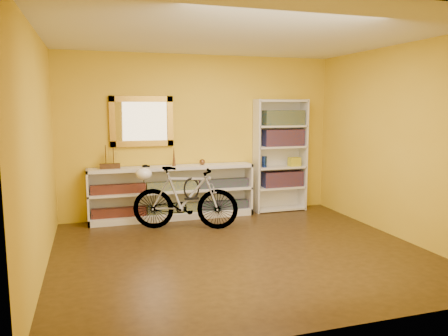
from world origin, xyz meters
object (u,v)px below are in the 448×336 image
object	(u,v)px
bookcase	(280,156)
helmet	(144,174)
console_unit	(173,193)
bicycle	(185,198)

from	to	relation	value
bookcase	helmet	world-z (taller)	bookcase
console_unit	bicycle	distance (m)	0.63
console_unit	bookcase	xyz separation A→B (m)	(1.86, 0.03, 0.52)
bicycle	console_unit	bearing A→B (deg)	25.37
bicycle	helmet	xyz separation A→B (m)	(-0.57, 0.20, 0.35)
bookcase	bicycle	bearing A→B (deg)	-160.00
console_unit	helmet	distance (m)	0.76
console_unit	helmet	xyz separation A→B (m)	(-0.50, -0.43, 0.39)
helmet	bookcase	bearing A→B (deg)	10.96
bookcase	helmet	distance (m)	2.41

